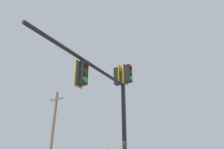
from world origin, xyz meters
The scene contains 2 objects.
signal_mast_assembly centered at (0.30, -1.27, 4.44)m, with size 4.47×4.51×6.21m.
utility_pole_wooden centered at (-2.87, 13.28, 4.84)m, with size 1.49×1.44×9.41m.
Camera 1 is at (-1.59, -9.75, 1.33)m, focal length 33.45 mm.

